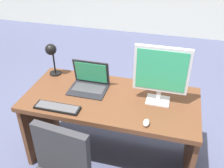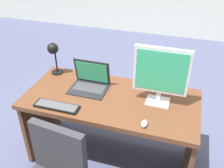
# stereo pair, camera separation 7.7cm
# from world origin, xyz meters

# --- Properties ---
(ground) EXTENTS (12.00, 12.00, 0.00)m
(ground) POSITION_xyz_m (0.00, 1.50, 0.00)
(ground) COLOR #474C6B
(desk) EXTENTS (1.56, 0.74, 0.76)m
(desk) POSITION_xyz_m (0.00, 0.04, 0.54)
(desk) COLOR #56331E
(desk) RESTS_ON ground
(monitor) EXTENTS (0.45, 0.16, 0.51)m
(monitor) POSITION_xyz_m (0.41, 0.05, 1.05)
(monitor) COLOR #B7BABF
(monitor) RESTS_ON desk
(laptop) EXTENTS (0.35, 0.27, 0.26)m
(laptop) POSITION_xyz_m (-0.24, 0.12, 0.83)
(laptop) COLOR black
(laptop) RESTS_ON desk
(keyboard) EXTENTS (0.39, 0.11, 0.02)m
(keyboard) POSITION_xyz_m (-0.39, -0.27, 0.77)
(keyboard) COLOR black
(keyboard) RESTS_ON desk
(mouse) EXTENTS (0.05, 0.08, 0.04)m
(mouse) POSITION_xyz_m (0.36, -0.28, 0.77)
(mouse) COLOR silver
(mouse) RESTS_ON desk
(desk_lamp) EXTENTS (0.12, 0.14, 0.34)m
(desk_lamp) POSITION_xyz_m (-0.67, 0.24, 1.00)
(desk_lamp) COLOR black
(desk_lamp) RESTS_ON desk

